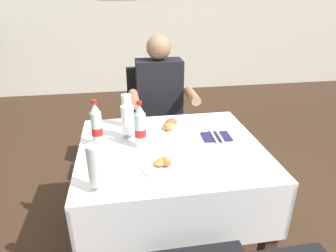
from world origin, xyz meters
TOP-DOWN VIEW (x-y plane):
  - ground_plane at (0.00, 0.00)m, footprint 11.00×11.00m
  - back_wall at (0.00, 3.48)m, footprint 11.00×0.12m
  - main_dining_table at (-0.12, -0.02)m, footprint 1.03×0.90m
  - chair_far_diner_seat at (-0.12, 0.82)m, footprint 0.44×0.50m
  - seated_diner_far at (-0.07, 0.71)m, footprint 0.50×0.46m
  - plate_near_camera at (-0.18, -0.24)m, footprint 0.25×0.25m
  - plate_far_diner at (-0.10, 0.20)m, footprint 0.24×0.24m
  - beer_glass_left at (-0.51, -0.38)m, footprint 0.07×0.07m
  - beer_glass_middle at (-0.35, 0.29)m, footprint 0.07×0.07m
  - beer_glass_right at (-0.35, 0.12)m, footprint 0.08×0.08m
  - cola_bottle_primary at (-0.29, -0.01)m, footprint 0.07×0.07m
  - cola_bottle_secondary at (-0.52, 0.05)m, footprint 0.06×0.06m
  - napkin_cutlery_set at (0.17, 0.04)m, footprint 0.18×0.19m

SIDE VIEW (x-z plane):
  - ground_plane at x=0.00m, z-range 0.00..0.00m
  - chair_far_diner_seat at x=-0.12m, z-range 0.07..1.04m
  - main_dining_table at x=-0.12m, z-range 0.20..0.94m
  - seated_diner_far at x=-0.07m, z-range 0.08..1.34m
  - napkin_cutlery_set at x=0.17m, z-range 0.74..0.76m
  - plate_near_camera at x=-0.18m, z-range 0.73..0.78m
  - plate_far_diner at x=-0.10m, z-range 0.73..0.79m
  - beer_glass_right at x=-0.35m, z-range 0.75..0.95m
  - beer_glass_middle at x=-0.35m, z-range 0.75..0.96m
  - beer_glass_left at x=-0.51m, z-range 0.74..0.97m
  - cola_bottle_primary at x=-0.29m, z-range 0.73..1.00m
  - cola_bottle_secondary at x=-0.52m, z-range 0.73..1.00m
  - back_wall at x=0.00m, z-range 0.00..2.75m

